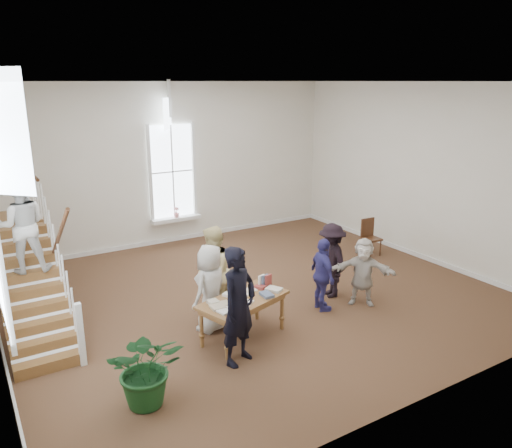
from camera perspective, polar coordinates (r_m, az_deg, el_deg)
ground at (r=11.06m, az=-0.24°, el=-8.03°), size 10.00×10.00×0.00m
room_shell at (r=14.63m, az=-9.15°, el=-0.47°), size 10.49×10.00×10.00m
staircase at (r=9.87m, az=-24.86°, el=-2.53°), size 1.10×4.10×2.92m
library_table at (r=9.03m, az=-1.46°, el=-8.98°), size 1.83×1.28×0.84m
police_officer at (r=8.18m, az=-1.97°, el=-9.34°), size 0.86×0.74×2.01m
elderly_woman at (r=9.31m, az=-5.23°, el=-7.31°), size 0.96×0.84×1.66m
person_yellow at (r=9.81m, az=-4.97°, el=-5.50°), size 1.12×1.12×1.83m
woman_cluster_a at (r=10.15m, az=7.62°, el=-5.79°), size 0.56×0.95×1.52m
woman_cluster_b at (r=10.82m, az=8.63°, el=-4.13°), size 0.93×1.19×1.63m
woman_cluster_c at (r=10.59m, az=12.11°, el=-5.34°), size 1.25×1.21×1.43m
floor_plant at (r=7.54m, az=-12.33°, el=-15.73°), size 1.29×1.21×1.17m
side_chair at (r=13.67m, az=12.87°, el=-1.21°), size 0.45×0.45×0.99m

